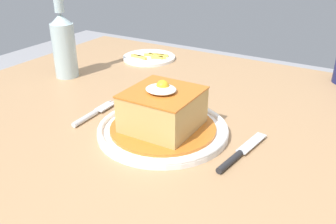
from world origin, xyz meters
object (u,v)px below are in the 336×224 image
(knife, at_px, (236,156))
(beer_bottle_clear, at_px, (63,42))
(side_plate_fries, at_px, (149,57))
(main_plate, at_px, (163,129))
(fork, at_px, (91,115))

(knife, relative_size, beer_bottle_clear, 0.62)
(side_plate_fries, bearing_deg, main_plate, -53.53)
(main_plate, xyz_separation_m, beer_bottle_clear, (-0.41, 0.15, 0.09))
(main_plate, xyz_separation_m, knife, (0.16, -0.01, -0.00))
(knife, bearing_deg, main_plate, 175.28)
(beer_bottle_clear, bearing_deg, main_plate, -19.94)
(knife, bearing_deg, side_plate_fries, 137.93)
(fork, xyz_separation_m, knife, (0.34, 0.00, 0.00))
(fork, distance_m, side_plate_fries, 0.44)
(knife, xyz_separation_m, beer_bottle_clear, (-0.58, 0.16, 0.09))
(knife, height_order, side_plate_fries, side_plate_fries)
(main_plate, xyz_separation_m, fork, (-0.18, -0.02, -0.00))
(beer_bottle_clear, distance_m, side_plate_fries, 0.29)
(main_plate, xyz_separation_m, side_plate_fries, (-0.30, 0.40, -0.00))
(main_plate, relative_size, fork, 1.88)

